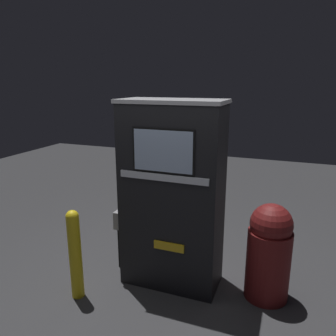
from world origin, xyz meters
TOP-DOWN VIEW (x-y plane):
  - ground_plane at (0.00, 0.00)m, footprint 14.00×14.00m
  - gas_pump at (-0.00, 0.26)m, footprint 1.18×0.57m
  - safety_bollard at (-0.85, -0.38)m, footprint 0.13×0.13m
  - trash_bin at (1.05, 0.34)m, footprint 0.46×0.46m

SIDE VIEW (x-z plane):
  - ground_plane at x=0.00m, z-range 0.00..0.00m
  - safety_bollard at x=-0.85m, z-range 0.03..1.02m
  - trash_bin at x=1.05m, z-range 0.01..1.07m
  - gas_pump at x=0.00m, z-range 0.00..2.09m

